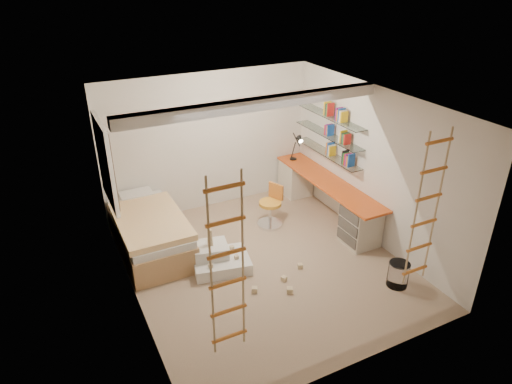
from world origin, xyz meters
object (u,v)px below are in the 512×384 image
bed (150,232)px  play_platform (218,259)px  desk (326,197)px  swivel_chair (271,211)px

bed → play_platform: 1.26m
bed → play_platform: size_ratio=2.04×
desk → bed: bearing=173.5°
desk → swivel_chair: (-1.05, 0.18, -0.12)m
play_platform → desk: bearing=13.9°
desk → play_platform: bearing=-166.1°
bed → swivel_chair: swivel_chair is taller
desk → bed: size_ratio=1.40×
bed → swivel_chair: size_ratio=2.58×
desk → play_platform: size_ratio=2.86×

